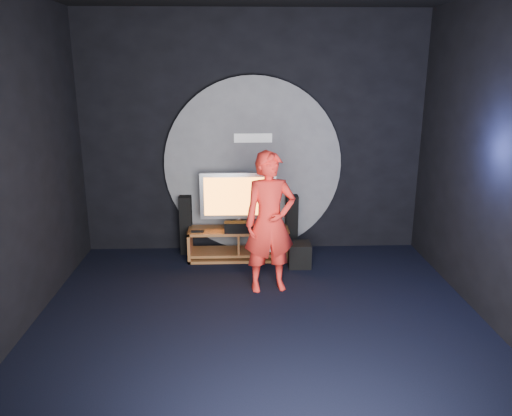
{
  "coord_description": "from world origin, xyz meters",
  "views": [
    {
      "loc": [
        -0.23,
        -4.8,
        2.73
      ],
      "look_at": [
        -0.01,
        1.05,
        1.05
      ],
      "focal_mm": 35.0,
      "sensor_mm": 36.0,
      "label": 1
    }
  ],
  "objects_px": {
    "tv": "(238,198)",
    "tower_speaker_left": "(186,225)",
    "tower_speaker_right": "(292,224)",
    "player": "(270,222)",
    "media_console": "(239,246)",
    "subwoofer": "(299,255)"
  },
  "relations": [
    {
      "from": "tv",
      "to": "tower_speaker_left",
      "type": "distance_m",
      "value": 0.92
    },
    {
      "from": "tower_speaker_left",
      "to": "tower_speaker_right",
      "type": "height_order",
      "value": "same"
    },
    {
      "from": "tv",
      "to": "player",
      "type": "height_order",
      "value": "player"
    },
    {
      "from": "media_console",
      "to": "tv",
      "type": "relative_size",
      "value": 1.33
    },
    {
      "from": "media_console",
      "to": "subwoofer",
      "type": "bearing_deg",
      "value": -21.42
    },
    {
      "from": "media_console",
      "to": "tv",
      "type": "bearing_deg",
      "value": 95.85
    },
    {
      "from": "subwoofer",
      "to": "tv",
      "type": "bearing_deg",
      "value": 154.91
    },
    {
      "from": "media_console",
      "to": "tower_speaker_right",
      "type": "distance_m",
      "value": 0.86
    },
    {
      "from": "tower_speaker_left",
      "to": "player",
      "type": "xyz_separation_m",
      "value": [
        1.16,
        -1.3,
        0.44
      ]
    },
    {
      "from": "tower_speaker_left",
      "to": "player",
      "type": "relative_size",
      "value": 0.5
    },
    {
      "from": "tower_speaker_left",
      "to": "media_console",
      "type": "bearing_deg",
      "value": -17.77
    },
    {
      "from": "tv",
      "to": "tower_speaker_left",
      "type": "relative_size",
      "value": 1.24
    },
    {
      "from": "tower_speaker_right",
      "to": "player",
      "type": "relative_size",
      "value": 0.5
    },
    {
      "from": "media_console",
      "to": "tv",
      "type": "distance_m",
      "value": 0.7
    },
    {
      "from": "media_console",
      "to": "tower_speaker_left",
      "type": "distance_m",
      "value": 0.86
    },
    {
      "from": "media_console",
      "to": "subwoofer",
      "type": "relative_size",
      "value": 4.24
    },
    {
      "from": "tv",
      "to": "subwoofer",
      "type": "bearing_deg",
      "value": -25.09
    },
    {
      "from": "media_console",
      "to": "player",
      "type": "bearing_deg",
      "value": -70.28
    },
    {
      "from": "tv",
      "to": "player",
      "type": "xyz_separation_m",
      "value": [
        0.38,
        -1.12,
        -0.02
      ]
    },
    {
      "from": "tv",
      "to": "player",
      "type": "relative_size",
      "value": 0.62
    },
    {
      "from": "player",
      "to": "subwoofer",
      "type": "bearing_deg",
      "value": 46.63
    },
    {
      "from": "tv",
      "to": "subwoofer",
      "type": "relative_size",
      "value": 3.19
    }
  ]
}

